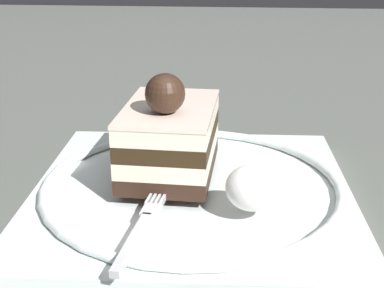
{
  "coord_description": "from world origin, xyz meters",
  "views": [
    {
      "loc": [
        0.02,
        -0.41,
        0.2
      ],
      "look_at": [
        -0.01,
        -0.03,
        0.05
      ],
      "focal_mm": 50.5,
      "sensor_mm": 36.0,
      "label": 1
    }
  ],
  "objects_px": {
    "dessert_plate": "(192,192)",
    "whipped_cream_dollop": "(252,188)",
    "fork": "(142,224)",
    "cake_slice": "(170,136)"
  },
  "relations": [
    {
      "from": "whipped_cream_dollop",
      "to": "dessert_plate",
      "type": "bearing_deg",
      "value": 136.21
    },
    {
      "from": "whipped_cream_dollop",
      "to": "fork",
      "type": "distance_m",
      "value": 0.08
    },
    {
      "from": "cake_slice",
      "to": "whipped_cream_dollop",
      "type": "distance_m",
      "value": 0.09
    },
    {
      "from": "dessert_plate",
      "to": "whipped_cream_dollop",
      "type": "xyz_separation_m",
      "value": [
        0.05,
        -0.04,
        0.03
      ]
    },
    {
      "from": "dessert_plate",
      "to": "whipped_cream_dollop",
      "type": "relative_size",
      "value": 6.9
    },
    {
      "from": "dessert_plate",
      "to": "fork",
      "type": "relative_size",
      "value": 2.38
    },
    {
      "from": "fork",
      "to": "cake_slice",
      "type": "bearing_deg",
      "value": 85.46
    },
    {
      "from": "cake_slice",
      "to": "whipped_cream_dollop",
      "type": "relative_size",
      "value": 2.89
    },
    {
      "from": "dessert_plate",
      "to": "cake_slice",
      "type": "relative_size",
      "value": 2.39
    },
    {
      "from": "whipped_cream_dollop",
      "to": "fork",
      "type": "xyz_separation_m",
      "value": [
        -0.07,
        -0.03,
        -0.01
      ]
    }
  ]
}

